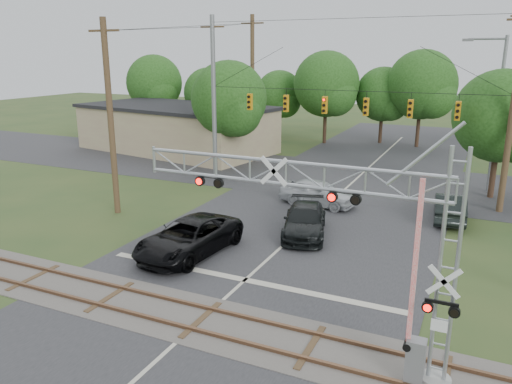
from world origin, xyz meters
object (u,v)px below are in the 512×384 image
at_px(traffic_signal_span, 359,106).
at_px(car_dark, 305,221).
at_px(pickup_black, 189,237).
at_px(streetlight, 495,107).
at_px(crossing_gantry, 342,231).
at_px(sedan_silver, 318,192).
at_px(commercial_building, 176,128).

bearing_deg(traffic_signal_span, car_dark, -93.53).
xyz_separation_m(pickup_black, streetlight, (12.19, 17.58, 4.81)).
bearing_deg(crossing_gantry, sedan_silver, 109.97).
bearing_deg(sedan_silver, crossing_gantry, -151.78).
xyz_separation_m(car_dark, streetlight, (8.23, 12.90, 4.89)).
xyz_separation_m(car_dark, commercial_building, (-18.77, 16.72, 1.40)).
relative_size(pickup_black, sedan_silver, 1.24).
height_order(sedan_silver, streetlight, streetlight).
bearing_deg(sedan_silver, streetlight, -41.84).
relative_size(car_dark, commercial_building, 0.26).
xyz_separation_m(traffic_signal_span, pickup_black, (-4.48, -13.04, -4.94)).
bearing_deg(commercial_building, crossing_gantry, -39.02).
xyz_separation_m(traffic_signal_span, streetlight, (7.71, 4.54, -0.13)).
bearing_deg(streetlight, sedan_silver, -140.09).
bearing_deg(pickup_black, traffic_signal_span, 76.64).
bearing_deg(car_dark, pickup_black, -146.05).
distance_m(car_dark, commercial_building, 25.18).
relative_size(traffic_signal_span, commercial_building, 0.99).
bearing_deg(streetlight, traffic_signal_span, -149.54).
bearing_deg(pickup_black, sedan_silver, 78.83).
xyz_separation_m(commercial_building, streetlight, (27.00, -3.82, 3.48)).
distance_m(crossing_gantry, sedan_silver, 16.50).
distance_m(crossing_gantry, traffic_signal_span, 18.86).
xyz_separation_m(crossing_gantry, streetlight, (3.70, 22.89, 1.45)).
relative_size(car_dark, sedan_silver, 1.08).
bearing_deg(commercial_building, traffic_signal_span, -13.53).
bearing_deg(pickup_black, commercial_building, 130.29).
height_order(crossing_gantry, commercial_building, crossing_gantry).
distance_m(pickup_black, car_dark, 6.13).
distance_m(traffic_signal_span, commercial_building, 21.33).
bearing_deg(pickup_black, car_dark, 55.32).
height_order(car_dark, sedan_silver, sedan_silver).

